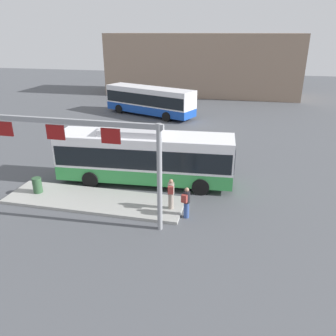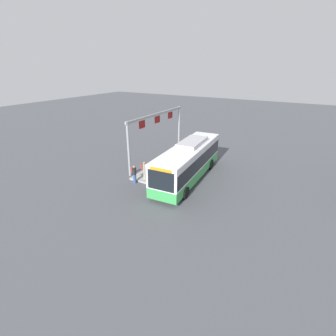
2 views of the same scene
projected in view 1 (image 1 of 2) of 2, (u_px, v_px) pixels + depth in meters
name	position (u px, v px, depth m)	size (l,w,h in m)	color
ground_plane	(146.00, 182.00, 21.11)	(120.00, 120.00, 0.00)	#4C4F54
platform_curb	(94.00, 200.00, 18.68)	(10.00, 2.80, 0.16)	#9E9E99
bus_main	(145.00, 155.00, 20.42)	(10.83, 3.25, 3.46)	green
bus_background_left	(150.00, 100.00, 37.23)	(10.83, 6.26, 3.10)	#1947AD
person_boarding	(171.00, 193.00, 17.31)	(0.38, 0.56, 1.67)	gray
person_waiting_near	(186.00, 202.00, 16.76)	(0.45, 0.59, 1.67)	#334C8C
platform_sign_gantry	(57.00, 147.00, 15.70)	(10.26, 0.24, 5.20)	gray
station_building	(202.00, 65.00, 49.12)	(27.49, 8.00, 8.57)	gray
trash_bin	(37.00, 185.00, 19.26)	(0.52, 0.52, 0.90)	#2D5133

